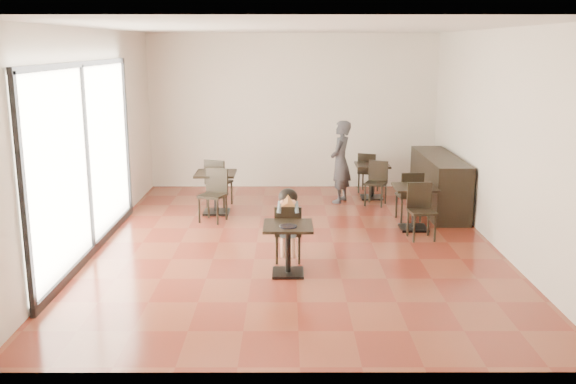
{
  "coord_description": "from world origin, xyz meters",
  "views": [
    {
      "loc": [
        -0.12,
        -9.41,
        2.96
      ],
      "look_at": [
        -0.11,
        -0.89,
        1.0
      ],
      "focal_mm": 40.0,
      "sensor_mm": 36.0,
      "label": 1
    }
  ],
  "objects_px": {
    "chair_back_b": "(376,184)",
    "adult_patron": "(341,162)",
    "cafe_table_left": "(216,193)",
    "child_chair": "(288,233)",
    "cafe_table_mid": "(414,208)",
    "cafe_table_back": "(372,181)",
    "chair_mid_b": "(422,212)",
    "child": "(288,225)",
    "chair_mid_a": "(409,196)",
    "chair_left_b": "(212,196)",
    "chair_left_a": "(219,182)",
    "chair_back_a": "(369,172)",
    "child_table": "(288,250)"
  },
  "relations": [
    {
      "from": "chair_left_a",
      "to": "child",
      "type": "bearing_deg",
      "value": 132.52
    },
    {
      "from": "chair_back_b",
      "to": "adult_patron",
      "type": "bearing_deg",
      "value": -178.87
    },
    {
      "from": "child_table",
      "to": "chair_mid_b",
      "type": "bearing_deg",
      "value": 37.13
    },
    {
      "from": "cafe_table_back",
      "to": "chair_back_a",
      "type": "xyz_separation_m",
      "value": [
        0.0,
        0.55,
        0.07
      ]
    },
    {
      "from": "child_table",
      "to": "chair_back_a",
      "type": "distance_m",
      "value": 5.13
    },
    {
      "from": "chair_mid_b",
      "to": "chair_left_a",
      "type": "bearing_deg",
      "value": 141.54
    },
    {
      "from": "adult_patron",
      "to": "cafe_table_left",
      "type": "height_order",
      "value": "adult_patron"
    },
    {
      "from": "cafe_table_mid",
      "to": "adult_patron",
      "type": "bearing_deg",
      "value": 119.45
    },
    {
      "from": "child_chair",
      "to": "cafe_table_mid",
      "type": "relative_size",
      "value": 1.13
    },
    {
      "from": "adult_patron",
      "to": "chair_left_b",
      "type": "distance_m",
      "value": 2.7
    },
    {
      "from": "child",
      "to": "cafe_table_back",
      "type": "bearing_deg",
      "value": 66.19
    },
    {
      "from": "child_table",
      "to": "cafe_table_mid",
      "type": "bearing_deg",
      "value": 45.76
    },
    {
      "from": "adult_patron",
      "to": "chair_mid_a",
      "type": "height_order",
      "value": "adult_patron"
    },
    {
      "from": "child_table",
      "to": "adult_patron",
      "type": "xyz_separation_m",
      "value": [
        1.01,
        4.0,
        0.45
      ]
    },
    {
      "from": "child",
      "to": "cafe_table_back",
      "type": "height_order",
      "value": "child"
    },
    {
      "from": "chair_mid_b",
      "to": "cafe_table_back",
      "type": "bearing_deg",
      "value": 92.72
    },
    {
      "from": "chair_left_a",
      "to": "chair_left_b",
      "type": "distance_m",
      "value": 1.1
    },
    {
      "from": "cafe_table_mid",
      "to": "chair_left_b",
      "type": "relative_size",
      "value": 0.8
    },
    {
      "from": "child_chair",
      "to": "child",
      "type": "bearing_deg",
      "value": 97.13
    },
    {
      "from": "chair_left_a",
      "to": "chair_back_b",
      "type": "bearing_deg",
      "value": -158.75
    },
    {
      "from": "child",
      "to": "chair_mid_a",
      "type": "bearing_deg",
      "value": 45.62
    },
    {
      "from": "cafe_table_left",
      "to": "adult_patron",
      "type": "bearing_deg",
      "value": 20.25
    },
    {
      "from": "chair_mid_a",
      "to": "child_chair",
      "type": "bearing_deg",
      "value": 39.56
    },
    {
      "from": "child_chair",
      "to": "cafe_table_left",
      "type": "relative_size",
      "value": 1.09
    },
    {
      "from": "child_chair",
      "to": "chair_back_b",
      "type": "height_order",
      "value": "chair_back_b"
    },
    {
      "from": "chair_left_a",
      "to": "chair_back_a",
      "type": "xyz_separation_m",
      "value": [
        2.94,
        1.15,
        -0.04
      ]
    },
    {
      "from": "chair_left_b",
      "to": "chair_back_b",
      "type": "height_order",
      "value": "chair_left_b"
    },
    {
      "from": "chair_back_a",
      "to": "chair_left_b",
      "type": "bearing_deg",
      "value": 59.53
    },
    {
      "from": "cafe_table_mid",
      "to": "cafe_table_left",
      "type": "xyz_separation_m",
      "value": [
        -3.35,
        1.03,
        0.01
      ]
    },
    {
      "from": "child_table",
      "to": "child_chair",
      "type": "bearing_deg",
      "value": 90.0
    },
    {
      "from": "chair_mid_a",
      "to": "chair_left_b",
      "type": "xyz_separation_m",
      "value": [
        -3.36,
        -0.07,
        0.02
      ]
    },
    {
      "from": "cafe_table_mid",
      "to": "chair_back_b",
      "type": "height_order",
      "value": "chair_back_b"
    },
    {
      "from": "cafe_table_left",
      "to": "chair_mid_a",
      "type": "xyz_separation_m",
      "value": [
        3.36,
        -0.48,
        0.06
      ]
    },
    {
      "from": "cafe_table_left",
      "to": "cafe_table_back",
      "type": "xyz_separation_m",
      "value": [
        2.94,
        1.15,
        -0.03
      ]
    },
    {
      "from": "child_table",
      "to": "chair_mid_b",
      "type": "height_order",
      "value": "chair_mid_b"
    },
    {
      "from": "chair_back_a",
      "to": "chair_mid_a",
      "type": "bearing_deg",
      "value": 123.12
    },
    {
      "from": "child_chair",
      "to": "chair_left_b",
      "type": "relative_size",
      "value": 0.91
    },
    {
      "from": "adult_patron",
      "to": "chair_mid_a",
      "type": "xyz_separation_m",
      "value": [
        1.07,
        -1.33,
        -0.35
      ]
    },
    {
      "from": "adult_patron",
      "to": "chair_left_a",
      "type": "xyz_separation_m",
      "value": [
        -2.29,
        -0.3,
        -0.34
      ]
    },
    {
      "from": "chair_left_b",
      "to": "chair_back_b",
      "type": "bearing_deg",
      "value": 41.65
    },
    {
      "from": "chair_back_b",
      "to": "chair_mid_b",
      "type": "bearing_deg",
      "value": -56.88
    },
    {
      "from": "child",
      "to": "chair_left_a",
      "type": "xyz_separation_m",
      "value": [
        -1.29,
        3.16,
        -0.06
      ]
    },
    {
      "from": "child",
      "to": "chair_mid_b",
      "type": "height_order",
      "value": "child"
    },
    {
      "from": "child_chair",
      "to": "cafe_table_mid",
      "type": "xyz_separation_m",
      "value": [
        2.07,
        1.57,
        -0.05
      ]
    },
    {
      "from": "cafe_table_back",
      "to": "chair_back_b",
      "type": "height_order",
      "value": "chair_back_b"
    },
    {
      "from": "cafe_table_back",
      "to": "chair_mid_b",
      "type": "distance_m",
      "value": 2.76
    },
    {
      "from": "chair_left_a",
      "to": "chair_left_b",
      "type": "height_order",
      "value": "same"
    },
    {
      "from": "chair_left_a",
      "to": "cafe_table_mid",
      "type": "bearing_deg",
      "value": 175.07
    },
    {
      "from": "cafe_table_mid",
      "to": "chair_back_b",
      "type": "bearing_deg",
      "value": 104.16
    },
    {
      "from": "chair_mid_b",
      "to": "chair_left_a",
      "type": "height_order",
      "value": "chair_left_a"
    }
  ]
}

